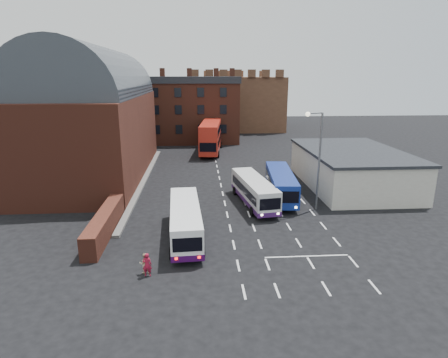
{
  "coord_description": "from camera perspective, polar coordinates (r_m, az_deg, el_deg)",
  "views": [
    {
      "loc": [
        -2.53,
        -26.69,
        12.42
      ],
      "look_at": [
        0.0,
        10.0,
        2.2
      ],
      "focal_mm": 30.0,
      "sensor_mm": 36.0,
      "label": 1
    }
  ],
  "objects": [
    {
      "name": "railway_station",
      "position": [
        49.65,
        -19.32,
        9.14
      ],
      "size": [
        12.0,
        28.0,
        16.0
      ],
      "color": "#602B1E",
      "rests_on": "ground"
    },
    {
      "name": "brick_terrace",
      "position": [
        73.1,
        -6.75,
        10.0
      ],
      "size": [
        22.0,
        10.0,
        11.0
      ],
      "primitive_type": "cube",
      "color": "brown",
      "rests_on": "ground"
    },
    {
      "name": "bus_blue",
      "position": [
        39.27,
        8.65,
        -0.59
      ],
      "size": [
        3.26,
        10.31,
        2.77
      ],
      "rotation": [
        0.0,
        0.0,
        3.05
      ],
      "color": "navy",
      "rests_on": "ground"
    },
    {
      "name": "forecourt_wall",
      "position": [
        31.85,
        -17.71,
        -6.45
      ],
      "size": [
        1.2,
        10.0,
        1.8
      ],
      "primitive_type": "cube",
      "color": "#602B1E",
      "rests_on": "ground"
    },
    {
      "name": "bus_red_double",
      "position": [
        62.01,
        -2.04,
        6.48
      ],
      "size": [
        4.15,
        12.78,
        5.02
      ],
      "rotation": [
        0.0,
        0.0,
        3.04
      ],
      "color": "red",
      "rests_on": "ground"
    },
    {
      "name": "cream_building",
      "position": [
        45.48,
        18.85,
        1.64
      ],
      "size": [
        10.4,
        16.4,
        4.25
      ],
      "color": "beige",
      "rests_on": "ground"
    },
    {
      "name": "castle_keep",
      "position": [
        93.3,
        1.34,
        11.59
      ],
      "size": [
        22.0,
        22.0,
        12.0
      ],
      "primitive_type": "cube",
      "color": "brown",
      "rests_on": "ground"
    },
    {
      "name": "ground",
      "position": [
        29.54,
        1.35,
        -9.33
      ],
      "size": [
        180.0,
        180.0,
        0.0
      ],
      "primitive_type": "plane",
      "color": "black"
    },
    {
      "name": "street_lamp",
      "position": [
        35.37,
        13.99,
        4.0
      ],
      "size": [
        1.81,
        0.85,
        9.33
      ],
      "rotation": [
        0.0,
        0.0,
        0.35
      ],
      "color": "slate",
      "rests_on": "ground"
    },
    {
      "name": "bus_white_outbound",
      "position": [
        29.56,
        -5.92,
        -6.07
      ],
      "size": [
        2.92,
        9.92,
        2.67
      ],
      "rotation": [
        0.0,
        0.0,
        0.06
      ],
      "color": "white",
      "rests_on": "ground"
    },
    {
      "name": "pedestrian_red",
      "position": [
        24.87,
        -11.64,
        -12.67
      ],
      "size": [
        0.58,
        0.38,
        1.6
      ],
      "primitive_type": "imported",
      "rotation": [
        0.0,
        0.0,
        3.14
      ],
      "color": "maroon",
      "rests_on": "ground"
    },
    {
      "name": "pedestrian_beige",
      "position": [
        25.29,
        -12.0,
        -12.45
      ],
      "size": [
        0.74,
        0.61,
        1.4
      ],
      "primitive_type": "imported",
      "rotation": [
        0.0,
        0.0,
        3.27
      ],
      "color": "#CAB28C",
      "rests_on": "ground"
    },
    {
      "name": "bus_white_inbound",
      "position": [
        37.02,
        4.59,
        -1.6
      ],
      "size": [
        3.59,
        9.83,
        2.62
      ],
      "rotation": [
        0.0,
        0.0,
        3.29
      ],
      "color": "silver",
      "rests_on": "ground"
    }
  ]
}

